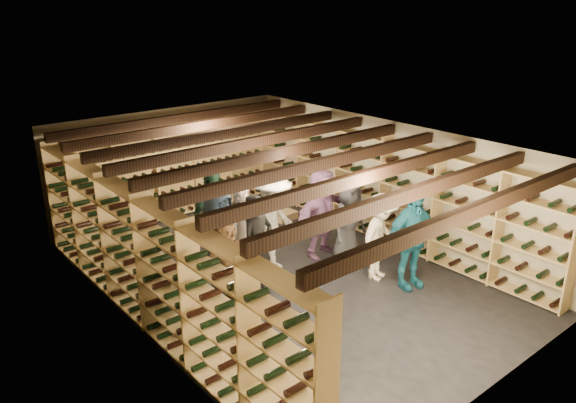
% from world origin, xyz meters
% --- Properties ---
extents(ground, '(8.00, 8.00, 0.00)m').
position_xyz_m(ground, '(0.00, 0.00, 0.00)').
color(ground, black).
rests_on(ground, ground).
extents(walls, '(5.52, 8.02, 2.40)m').
position_xyz_m(walls, '(0.00, 0.00, 1.20)').
color(walls, '#B7AC8E').
rests_on(walls, ground).
extents(ceiling, '(5.50, 8.00, 0.01)m').
position_xyz_m(ceiling, '(0.00, 0.00, 2.40)').
color(ceiling, beige).
rests_on(ceiling, walls).
extents(ceiling_joists, '(5.40, 7.12, 0.18)m').
position_xyz_m(ceiling_joists, '(0.00, 0.00, 2.26)').
color(ceiling_joists, black).
rests_on(ceiling_joists, ground).
extents(wine_rack_left, '(0.32, 7.50, 2.15)m').
position_xyz_m(wine_rack_left, '(-2.57, 0.00, 1.08)').
color(wine_rack_left, tan).
rests_on(wine_rack_left, ground).
extents(wine_rack_right, '(0.32, 7.50, 2.15)m').
position_xyz_m(wine_rack_right, '(2.57, 0.00, 1.08)').
color(wine_rack_right, tan).
rests_on(wine_rack_right, ground).
extents(wine_rack_back, '(4.70, 0.30, 2.15)m').
position_xyz_m(wine_rack_back, '(0.00, 3.83, 1.07)').
color(wine_rack_back, tan).
rests_on(wine_rack_back, ground).
extents(crate_stack_left, '(0.51, 0.34, 0.51)m').
position_xyz_m(crate_stack_left, '(-0.62, 2.20, 0.26)').
color(crate_stack_left, tan).
rests_on(crate_stack_left, ground).
extents(crate_stack_right, '(0.55, 0.41, 0.51)m').
position_xyz_m(crate_stack_right, '(-0.57, 1.30, 0.26)').
color(crate_stack_right, tan).
rests_on(crate_stack_right, ground).
extents(crate_loose, '(0.52, 0.36, 0.17)m').
position_xyz_m(crate_loose, '(1.71, 2.06, 0.09)').
color(crate_loose, tan).
rests_on(crate_loose, ground).
extents(person_0, '(0.78, 0.52, 1.55)m').
position_xyz_m(person_0, '(-2.12, -0.63, 0.78)').
color(person_0, black).
rests_on(person_0, ground).
extents(person_1, '(0.70, 0.53, 1.75)m').
position_xyz_m(person_1, '(-0.76, -0.24, 0.87)').
color(person_1, black).
rests_on(person_1, ground).
extents(person_3, '(1.13, 0.85, 1.56)m').
position_xyz_m(person_3, '(1.22, -1.10, 0.78)').
color(person_3, beige).
rests_on(person_3, ground).
extents(person_4, '(1.10, 0.65, 1.77)m').
position_xyz_m(person_4, '(1.39, -1.63, 0.88)').
color(person_4, '#175F78').
rests_on(person_4, ground).
extents(person_5, '(1.46, 0.83, 1.50)m').
position_xyz_m(person_5, '(-1.30, -0.13, 0.75)').
color(person_5, brown).
rests_on(person_5, ground).
extents(person_6, '(0.98, 0.77, 1.76)m').
position_xyz_m(person_6, '(-1.09, 0.38, 0.88)').
color(person_6, '#213148').
rests_on(person_6, ground).
extents(person_7, '(0.67, 0.49, 1.68)m').
position_xyz_m(person_7, '(-0.55, 0.43, 0.84)').
color(person_7, gray).
rests_on(person_7, ground).
extents(person_9, '(1.37, 1.09, 1.86)m').
position_xyz_m(person_9, '(-0.01, 0.30, 0.93)').
color(person_9, '#B8B6A8').
rests_on(person_9, ground).
extents(person_10, '(1.15, 0.73, 1.81)m').
position_xyz_m(person_10, '(-0.63, 1.30, 0.91)').
color(person_10, '#204432').
rests_on(person_10, ground).
extents(person_11, '(1.64, 0.71, 1.71)m').
position_xyz_m(person_11, '(1.11, 0.25, 0.86)').
color(person_11, '#8F5D8F').
rests_on(person_11, ground).
extents(person_12, '(0.79, 0.54, 1.55)m').
position_xyz_m(person_12, '(1.31, -0.27, 0.78)').
color(person_12, '#2E3033').
rests_on(person_12, ground).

